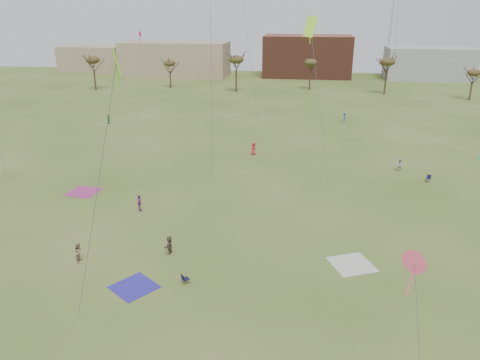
# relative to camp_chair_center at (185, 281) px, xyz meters

# --- Properties ---
(ground) EXTENTS (260.00, 260.00, 0.00)m
(ground) POSITION_rel_camp_chair_center_xyz_m (2.97, -3.76, -0.26)
(ground) COLOR #3C571B
(ground) RESTS_ON ground
(spectator_fore_b) EXTENTS (0.71, 0.87, 1.67)m
(spectator_fore_b) POSITION_rel_camp_chair_center_xyz_m (-9.45, 1.99, 0.58)
(spectator_fore_b) COLOR #8E775A
(spectator_fore_b) RESTS_ON ground
(spectator_fore_c) EXTENTS (0.48, 1.50, 1.62)m
(spectator_fore_c) POSITION_rel_camp_chair_center_xyz_m (-2.51, 4.30, 0.55)
(spectator_fore_c) COLOR brown
(spectator_fore_c) RESTS_ON ground
(spectator_mid_d) EXTENTS (0.62, 1.10, 1.76)m
(spectator_mid_d) POSITION_rel_camp_chair_center_xyz_m (-8.03, 12.29, 0.62)
(spectator_mid_d) COLOR #8E3D94
(spectator_mid_d) RESTS_ON ground
(spectator_mid_e) EXTENTS (1.05, 0.99, 1.72)m
(spectator_mid_e) POSITION_rel_camp_chair_center_xyz_m (20.62, 28.86, 0.60)
(spectator_mid_e) COLOR #B9B9B9
(spectator_mid_e) RESTS_ON ground
(flyer_far_a) EXTENTS (0.90, 1.56, 1.61)m
(flyer_far_a) POSITION_rel_camp_chair_center_xyz_m (-26.88, 48.24, 0.54)
(flyer_far_a) COLOR #236A3A
(flyer_far_a) RESTS_ON ground
(flyer_far_b) EXTENTS (0.94, 1.05, 1.80)m
(flyer_far_b) POSITION_rel_camp_chair_center_xyz_m (1.27, 33.21, 0.64)
(flyer_far_b) COLOR red
(flyer_far_b) RESTS_ON ground
(flyer_far_c) EXTENTS (0.97, 1.28, 1.75)m
(flyer_far_c) POSITION_rel_camp_chair_center_xyz_m (15.39, 55.48, 0.62)
(flyer_far_c) COLOR #205894
(flyer_far_c) RESTS_ON ground
(blanket_blue) EXTENTS (4.07, 4.07, 0.03)m
(blanket_blue) POSITION_rel_camp_chair_center_xyz_m (-3.69, -1.00, -0.26)
(blanket_blue) COLOR #2E26A4
(blanket_blue) RESTS_ON ground
(blanket_cream) EXTENTS (4.22, 4.22, 0.03)m
(blanket_cream) POSITION_rel_camp_chair_center_xyz_m (12.71, 4.65, -0.26)
(blanket_cream) COLOR silver
(blanket_cream) RESTS_ON ground
(blanket_plum) EXTENTS (3.63, 3.63, 0.03)m
(blanket_plum) POSITION_rel_camp_chair_center_xyz_m (-16.18, 16.29, -0.26)
(blanket_plum) COLOR #9D3070
(blanket_plum) RESTS_ON ground
(camp_chair_center) EXTENTS (0.74, 0.74, 0.87)m
(camp_chair_center) POSITION_rel_camp_chair_center_xyz_m (0.00, 0.00, 0.00)
(camp_chair_center) COLOR black
(camp_chair_center) RESTS_ON ground
(camp_chair_right) EXTENTS (0.72, 0.73, 0.87)m
(camp_chair_right) POSITION_rel_camp_chair_center_xyz_m (23.30, 25.33, 0.00)
(camp_chair_right) COLOR #151234
(camp_chair_right) RESTS_ON ground
(tree_line) EXTENTS (117.44, 49.32, 8.91)m
(tree_line) POSITION_rel_camp_chair_center_xyz_m (0.13, 75.36, 6.83)
(tree_line) COLOR #3A2B1E
(tree_line) RESTS_ON ground
(building_tan) EXTENTS (32.00, 14.00, 10.00)m
(building_tan) POSITION_rel_camp_chair_center_xyz_m (-32.03, 111.24, 4.74)
(building_tan) COLOR #937F60
(building_tan) RESTS_ON ground
(building_brick) EXTENTS (26.00, 16.00, 12.00)m
(building_brick) POSITION_rel_camp_chair_center_xyz_m (7.97, 116.24, 5.74)
(building_brick) COLOR brown
(building_brick) RESTS_ON ground
(building_grey) EXTENTS (24.00, 12.00, 9.00)m
(building_grey) POSITION_rel_camp_chair_center_xyz_m (42.97, 114.24, 4.24)
(building_grey) COLOR gray
(building_grey) RESTS_ON ground
(building_tan_west) EXTENTS (20.00, 12.00, 8.00)m
(building_tan_west) POSITION_rel_camp_chair_center_xyz_m (-62.03, 118.24, 3.74)
(building_tan_west) COLOR #937F60
(building_tan_west) RESTS_ON ground
(radio_tower) EXTENTS (1.51, 1.72, 41.00)m
(radio_tower) POSITION_rel_camp_chair_center_xyz_m (32.97, 121.24, 18.95)
(radio_tower) COLOR #9EA3A8
(radio_tower) RESTS_ON ground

